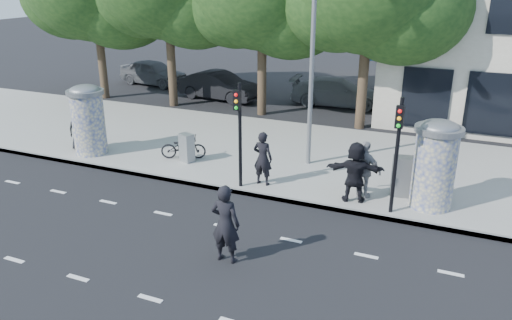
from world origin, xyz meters
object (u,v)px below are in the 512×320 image
at_px(bicycle, 183,147).
at_px(car_left, 153,72).
at_px(ad_column_right, 435,162).
at_px(car_mid, 219,86).
at_px(traffic_pole_far, 397,145).
at_px(cabinet_right, 402,176).
at_px(street_lamp, 313,33).
at_px(cabinet_left, 187,148).
at_px(ad_column_left, 88,118).
at_px(traffic_pole_near, 239,125).
at_px(ped_e, 365,170).
at_px(man_road, 225,224).
at_px(car_right, 338,92).
at_px(ped_b, 263,158).
at_px(ped_a, 78,130).
at_px(ped_f, 355,172).

xyz_separation_m(bicycle, car_left, (-8.84, 11.21, 0.19)).
distance_m(ad_column_right, car_mid, 15.67).
height_order(traffic_pole_far, cabinet_right, traffic_pole_far).
relative_size(street_lamp, bicycle, 4.80).
height_order(bicycle, cabinet_left, cabinet_left).
relative_size(car_left, car_mid, 0.97).
bearing_deg(bicycle, ad_column_left, 80.07).
bearing_deg(street_lamp, traffic_pole_near, -116.23).
bearing_deg(traffic_pole_near, cabinet_left, 153.93).
distance_m(traffic_pole_near, ped_e, 4.08).
relative_size(man_road, cabinet_left, 1.92).
relative_size(bicycle, car_right, 0.34).
relative_size(ped_b, car_left, 0.39).
bearing_deg(car_left, bicycle, -133.45).
xyz_separation_m(street_lamp, cabinet_right, (3.49, -1.50, -4.01)).
bearing_deg(cabinet_left, car_mid, 133.01).
distance_m(traffic_pole_far, car_right, 13.10).
xyz_separation_m(ad_column_left, ped_a, (-0.67, 0.13, -0.60)).
bearing_deg(cabinet_right, traffic_pole_far, -103.71).
bearing_deg(cabinet_left, ped_b, 8.40).
bearing_deg(car_left, man_road, -133.17).
bearing_deg(cabinet_left, cabinet_right, 22.77).
distance_m(ped_a, cabinet_left, 4.56).
distance_m(street_lamp, ped_f, 4.97).
height_order(ad_column_right, man_road, ad_column_right).
bearing_deg(car_mid, ped_a, -178.15).
height_order(ped_e, bicycle, ped_e).
xyz_separation_m(ped_e, cabinet_right, (1.05, 0.60, -0.27)).
distance_m(traffic_pole_far, car_mid, 15.58).
xyz_separation_m(traffic_pole_near, ped_e, (3.84, 0.75, -1.18)).
bearing_deg(bicycle, ped_e, -120.18).
relative_size(traffic_pole_far, cabinet_left, 3.24).
bearing_deg(ad_column_right, man_road, -132.01).
xyz_separation_m(traffic_pole_far, ped_b, (-4.20, 0.49, -1.18)).
bearing_deg(man_road, ped_b, -80.08).
xyz_separation_m(traffic_pole_near, cabinet_left, (-2.75, 1.35, -1.56)).
xyz_separation_m(ped_b, cabinet_right, (4.29, 0.86, -0.26)).
relative_size(ad_column_left, ped_b, 1.48).
relative_size(ad_column_left, car_right, 0.53).
bearing_deg(ped_a, ad_column_left, 150.86).
bearing_deg(ped_b, traffic_pole_near, 41.67).
height_order(ped_e, cabinet_right, ped_e).
relative_size(bicycle, car_mid, 0.36).
bearing_deg(bicycle, traffic_pole_near, -140.66).
bearing_deg(ped_b, car_mid, -53.93).
height_order(traffic_pole_near, car_left, traffic_pole_near).
bearing_deg(ad_column_right, cabinet_left, 177.06).
distance_m(traffic_pole_far, bicycle, 8.15).
distance_m(bicycle, car_mid, 9.86).
bearing_deg(ped_a, car_mid, -114.24).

